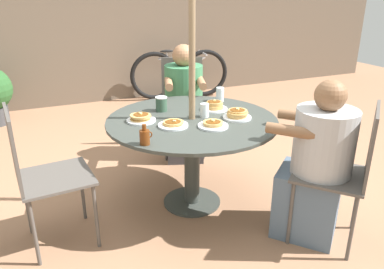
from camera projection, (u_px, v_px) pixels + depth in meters
ground_plane at (192, 202)px, 3.01m from camera, size 12.00×12.00×0.00m
back_fence at (104, 44)px, 5.46m from camera, size 10.00×0.06×1.69m
patio_table at (192, 134)px, 2.80m from camera, size 1.26×1.26×0.71m
umbrella_pole at (192, 68)px, 2.62m from camera, size 0.05×0.05×2.16m
patio_chair_north at (39, 170)px, 2.32m from camera, size 0.48×0.48×0.95m
patio_chair_east at (346, 167)px, 2.37m from camera, size 0.62×0.62×0.95m
diner_east at (315, 170)px, 2.46m from camera, size 0.60×0.61×1.10m
patio_chair_south at (183, 99)px, 3.82m from camera, size 0.56×0.56×0.95m
diner_south at (184, 108)px, 3.67m from camera, size 0.50×0.59×1.12m
pancake_plate_a at (141, 118)px, 2.69m from camera, size 0.21×0.21×0.06m
pancake_plate_b at (173, 124)px, 2.60m from camera, size 0.21×0.21×0.05m
pancake_plate_c at (237, 115)px, 2.75m from camera, size 0.21×0.21×0.07m
pancake_plate_d at (214, 106)px, 2.94m from camera, size 0.21×0.21×0.08m
pancake_plate_e at (213, 125)px, 2.58m from camera, size 0.21×0.21×0.05m
syrup_bottle at (145, 137)px, 2.28m from camera, size 0.08×0.06×0.13m
coffee_cup at (161, 104)px, 2.91m from camera, size 0.09×0.09×0.11m
drinking_glass_a at (205, 110)px, 2.77m from camera, size 0.06×0.06×0.10m
drinking_glass_b at (220, 94)px, 3.16m from camera, size 0.07×0.07×0.12m
bicycle at (180, 74)px, 5.75m from camera, size 1.52×0.44×0.75m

